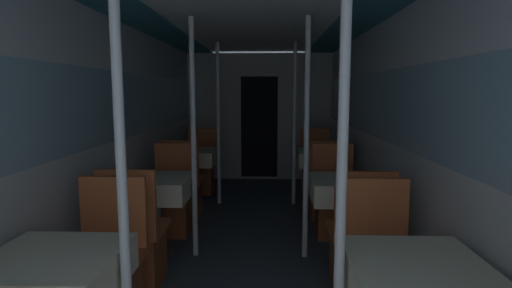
{
  "coord_description": "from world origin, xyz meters",
  "views": [
    {
      "loc": [
        0.18,
        -0.95,
        1.54
      ],
      "look_at": [
        0.06,
        2.74,
        1.06
      ],
      "focal_mm": 28.0,
      "sensor_mm": 36.0,
      "label": 1
    }
  ],
  "objects_px": {
    "support_pole_left_1": "(193,140)",
    "chair_right_near_1": "(358,251)",
    "chair_left_far_1": "(172,206)",
    "chair_left_far_2": "(200,173)",
    "dining_table_right_1": "(345,191)",
    "chair_right_far_1": "(334,208)",
    "chair_left_near_1": "(136,248)",
    "dining_table_left_0": "(53,277)",
    "dining_table_left_1": "(156,189)",
    "dining_table_right_0": "(415,283)",
    "support_pole_right_1": "(306,140)",
    "support_pole_left_0": "(122,185)",
    "chair_right_far_2": "(315,174)",
    "dining_table_right_2": "(321,159)",
    "chair_left_far_0": "(106,284)",
    "support_pole_right_2": "(294,125)",
    "support_pole_left_2": "(218,124)",
    "dining_table_left_2": "(193,158)",
    "support_pole_right_0": "(341,187)",
    "chair_left_near_2": "(184,192)",
    "chair_right_near_2": "(326,194)",
    "chair_right_far_0": "(379,288)"
  },
  "relations": [
    {
      "from": "support_pole_left_1",
      "to": "chair_right_near_1",
      "type": "xyz_separation_m",
      "value": [
        1.4,
        -0.59,
        -0.8
      ]
    },
    {
      "from": "chair_left_far_1",
      "to": "chair_left_far_2",
      "type": "distance_m",
      "value": 1.78
    },
    {
      "from": "dining_table_right_1",
      "to": "chair_right_far_1",
      "type": "xyz_separation_m",
      "value": [
        -0.0,
        0.59,
        -0.33
      ]
    },
    {
      "from": "chair_left_near_1",
      "to": "chair_right_near_1",
      "type": "xyz_separation_m",
      "value": [
        1.76,
        0.0,
        0.0
      ]
    },
    {
      "from": "dining_table_left_0",
      "to": "chair_right_near_1",
      "type": "distance_m",
      "value": 2.15
    },
    {
      "from": "dining_table_left_1",
      "to": "chair_right_far_1",
      "type": "height_order",
      "value": "chair_right_far_1"
    },
    {
      "from": "support_pole_left_1",
      "to": "chair_left_far_1",
      "type": "bearing_deg",
      "value": 121.4
    },
    {
      "from": "dining_table_right_0",
      "to": "support_pole_right_1",
      "type": "height_order",
      "value": "support_pole_right_1"
    },
    {
      "from": "support_pole_left_0",
      "to": "chair_right_far_2",
      "type": "xyz_separation_m",
      "value": [
        1.4,
        4.16,
        -0.8
      ]
    },
    {
      "from": "chair_left_far_2",
      "to": "dining_table_right_2",
      "type": "height_order",
      "value": "chair_left_far_2"
    },
    {
      "from": "dining_table_left_1",
      "to": "dining_table_left_0",
      "type": "bearing_deg",
      "value": -90.0
    },
    {
      "from": "chair_left_near_1",
      "to": "chair_right_near_1",
      "type": "relative_size",
      "value": 1.0
    },
    {
      "from": "chair_left_far_0",
      "to": "chair_right_near_1",
      "type": "relative_size",
      "value": 1.0
    },
    {
      "from": "chair_right_near_1",
      "to": "support_pole_right_2",
      "type": "height_order",
      "value": "support_pole_right_2"
    },
    {
      "from": "dining_table_right_1",
      "to": "chair_right_far_2",
      "type": "bearing_deg",
      "value": 90.0
    },
    {
      "from": "support_pole_left_0",
      "to": "chair_left_far_1",
      "type": "height_order",
      "value": "support_pole_left_0"
    },
    {
      "from": "chair_left_far_1",
      "to": "support_pole_left_1",
      "type": "distance_m",
      "value": 1.06
    },
    {
      "from": "support_pole_right_1",
      "to": "chair_right_far_2",
      "type": "bearing_deg",
      "value": 81.33
    },
    {
      "from": "dining_table_left_1",
      "to": "support_pole_left_2",
      "type": "bearing_deg",
      "value": 78.51
    },
    {
      "from": "chair_left_far_2",
      "to": "chair_right_far_2",
      "type": "bearing_deg",
      "value": -180.0
    },
    {
      "from": "support_pole_right_1",
      "to": "dining_table_left_2",
      "type": "bearing_deg",
      "value": 128.06
    },
    {
      "from": "support_pole_left_1",
      "to": "support_pole_left_2",
      "type": "xyz_separation_m",
      "value": [
        0.0,
        1.78,
        0.0
      ]
    },
    {
      "from": "dining_table_left_2",
      "to": "chair_right_far_1",
      "type": "height_order",
      "value": "chair_right_far_1"
    },
    {
      "from": "chair_left_far_2",
      "to": "support_pole_right_0",
      "type": "height_order",
      "value": "support_pole_right_0"
    },
    {
      "from": "support_pole_left_1",
      "to": "dining_table_right_2",
      "type": "relative_size",
      "value": 2.93
    },
    {
      "from": "chair_left_near_2",
      "to": "chair_right_near_2",
      "type": "height_order",
      "value": "same"
    },
    {
      "from": "dining_table_right_0",
      "to": "chair_right_near_1",
      "type": "distance_m",
      "value": 1.24
    },
    {
      "from": "dining_table_left_2",
      "to": "chair_right_near_2",
      "type": "relative_size",
      "value": 0.77
    },
    {
      "from": "dining_table_left_2",
      "to": "chair_right_far_0",
      "type": "height_order",
      "value": "chair_right_far_0"
    },
    {
      "from": "dining_table_left_1",
      "to": "chair_right_far_0",
      "type": "xyz_separation_m",
      "value": [
        1.76,
        -1.19,
        -0.33
      ]
    },
    {
      "from": "support_pole_right_1",
      "to": "chair_right_far_1",
      "type": "bearing_deg",
      "value": 58.6
    },
    {
      "from": "support_pole_left_0",
      "to": "chair_left_near_2",
      "type": "xyz_separation_m",
      "value": [
        -0.36,
        2.97,
        -0.8
      ]
    },
    {
      "from": "chair_left_far_1",
      "to": "support_pole_right_0",
      "type": "distance_m",
      "value": 2.87
    },
    {
      "from": "support_pole_right_1",
      "to": "dining_table_left_0",
      "type": "bearing_deg",
      "value": -128.06
    },
    {
      "from": "support_pole_left_1",
      "to": "chair_right_near_2",
      "type": "bearing_deg",
      "value": 40.43
    },
    {
      "from": "chair_left_far_2",
      "to": "chair_right_far_1",
      "type": "distance_m",
      "value": 2.51
    },
    {
      "from": "chair_left_far_1",
      "to": "dining_table_right_0",
      "type": "bearing_deg",
      "value": 126.49
    },
    {
      "from": "chair_left_far_1",
      "to": "chair_right_near_2",
      "type": "distance_m",
      "value": 1.86
    },
    {
      "from": "chair_left_far_2",
      "to": "dining_table_left_1",
      "type": "bearing_deg",
      "value": 90.0
    },
    {
      "from": "chair_left_far_1",
      "to": "chair_right_near_1",
      "type": "bearing_deg",
      "value": 145.96
    },
    {
      "from": "chair_right_far_0",
      "to": "chair_right_near_2",
      "type": "xyz_separation_m",
      "value": [
        0.0,
        2.38,
        0.0
      ]
    },
    {
      "from": "chair_left_near_1",
      "to": "chair_right_far_1",
      "type": "relative_size",
      "value": 1.0
    },
    {
      "from": "dining_table_left_0",
      "to": "support_pole_left_1",
      "type": "distance_m",
      "value": 1.88
    },
    {
      "from": "support_pole_left_2",
      "to": "support_pole_right_1",
      "type": "bearing_deg",
      "value": -59.9
    },
    {
      "from": "chair_right_near_2",
      "to": "chair_left_far_1",
      "type": "bearing_deg",
      "value": -161.29
    },
    {
      "from": "support_pole_right_0",
      "to": "support_pole_right_2",
      "type": "xyz_separation_m",
      "value": [
        0.0,
        3.57,
        0.0
      ]
    },
    {
      "from": "dining_table_left_0",
      "to": "dining_table_left_1",
      "type": "distance_m",
      "value": 1.78
    },
    {
      "from": "chair_left_far_1",
      "to": "support_pole_left_2",
      "type": "xyz_separation_m",
      "value": [
        0.36,
        1.19,
        0.8
      ]
    },
    {
      "from": "chair_left_near_1",
      "to": "chair_right_far_2",
      "type": "distance_m",
      "value": 3.45
    },
    {
      "from": "chair_right_far_2",
      "to": "support_pole_right_2",
      "type": "height_order",
      "value": "support_pole_right_2"
    }
  ]
}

